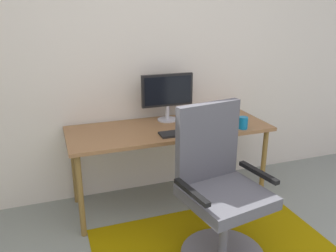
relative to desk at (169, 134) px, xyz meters
name	(u,v)px	position (x,y,z in m)	size (l,w,h in m)	color
wall_back	(138,54)	(-0.15, 0.40, 0.64)	(6.00, 0.10, 2.60)	beige
area_rug	(216,250)	(0.09, -0.77, -0.65)	(1.73, 1.12, 0.01)	#846902
desk	(169,134)	(0.00, 0.00, 0.00)	(1.73, 0.65, 0.72)	brown
monitor	(167,93)	(0.05, 0.19, 0.32)	(0.47, 0.18, 0.42)	#B2B2B7
keyboard	(185,132)	(0.07, -0.20, 0.07)	(0.43, 0.13, 0.02)	black
computer_mouse	(219,127)	(0.38, -0.20, 0.08)	(0.06, 0.10, 0.03)	black
coffee_cup	(243,123)	(0.57, -0.25, 0.12)	(0.08, 0.08, 0.10)	#0C6697
cell_phone	(229,120)	(0.58, -0.01, 0.07)	(0.07, 0.14, 0.01)	black
office_chair	(220,200)	(0.08, -0.81, -0.21)	(0.64, 0.59, 1.09)	slate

